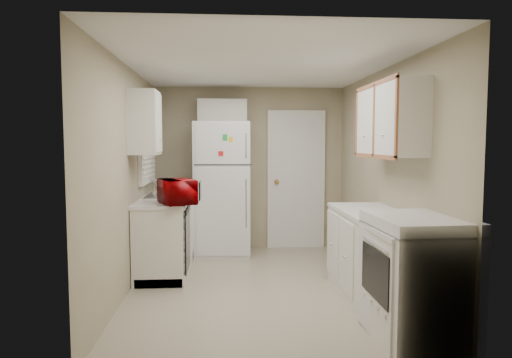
{
  "coord_description": "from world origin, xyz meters",
  "views": [
    {
      "loc": [
        -0.38,
        -4.9,
        1.58
      ],
      "look_at": [
        0.0,
        0.5,
        1.15
      ],
      "focal_mm": 32.0,
      "sensor_mm": 36.0,
      "label": 1
    }
  ],
  "objects": [
    {
      "name": "interior_door",
      "position": [
        0.7,
        1.86,
        1.02
      ],
      "size": [
        0.86,
        0.06,
        2.08
      ],
      "primitive_type": "cube",
      "color": "silver",
      "rests_on": "floor"
    },
    {
      "name": "stove",
      "position": [
        1.15,
        -1.44,
        0.51
      ],
      "size": [
        0.71,
        0.86,
        1.01
      ],
      "primitive_type": "cube",
      "rotation": [
        0.0,
        0.0,
        0.04
      ],
      "color": "silver",
      "rests_on": "floor"
    },
    {
      "name": "right_counter",
      "position": [
        1.1,
        -0.8,
        0.45
      ],
      "size": [
        0.6,
        2.0,
        0.9
      ],
      "primitive_type": "cube",
      "color": "silver",
      "rests_on": "floor"
    },
    {
      "name": "wall_back",
      "position": [
        0.0,
        1.9,
        1.2
      ],
      "size": [
        2.8,
        2.8,
        0.0
      ],
      "primitive_type": "plane",
      "color": "tan",
      "rests_on": "floor"
    },
    {
      "name": "soap_bottle",
      "position": [
        -1.15,
        1.53,
        1.0
      ],
      "size": [
        0.11,
        0.11,
        0.2
      ],
      "primitive_type": "imported",
      "rotation": [
        0.0,
        0.0,
        0.19
      ],
      "color": "silver",
      "rests_on": "left_counter"
    },
    {
      "name": "floor",
      "position": [
        0.0,
        0.0,
        0.0
      ],
      "size": [
        3.8,
        3.8,
        0.0
      ],
      "primitive_type": "plane",
      "color": "#B6A993",
      "rests_on": "ground"
    },
    {
      "name": "sink",
      "position": [
        -1.1,
        1.05,
        0.86
      ],
      "size": [
        0.54,
        0.74,
        0.16
      ],
      "primitive_type": "cube",
      "color": "gray",
      "rests_on": "left_counter"
    },
    {
      "name": "left_counter",
      "position": [
        -1.1,
        0.9,
        0.45
      ],
      "size": [
        0.6,
        1.8,
        0.9
      ],
      "primitive_type": "cube",
      "color": "silver",
      "rests_on": "floor"
    },
    {
      "name": "window_blinds",
      "position": [
        -1.36,
        1.05,
        1.6
      ],
      "size": [
        0.1,
        0.98,
        1.08
      ],
      "primitive_type": "cube",
      "color": "silver",
      "rests_on": "wall_left"
    },
    {
      "name": "wall_left",
      "position": [
        -1.4,
        0.0,
        1.2
      ],
      "size": [
        3.8,
        3.8,
        0.0
      ],
      "primitive_type": "plane",
      "color": "tan",
      "rests_on": "floor"
    },
    {
      "name": "ceiling",
      "position": [
        0.0,
        0.0,
        2.4
      ],
      "size": [
        3.8,
        3.8,
        0.0
      ],
      "primitive_type": "plane",
      "color": "white",
      "rests_on": "floor"
    },
    {
      "name": "microwave",
      "position": [
        -0.9,
        0.2,
        1.05
      ],
      "size": [
        0.56,
        0.44,
        0.33
      ],
      "primitive_type": "imported",
      "rotation": [
        0.0,
        0.0,
        1.97
      ],
      "color": "#790003",
      "rests_on": "left_counter"
    },
    {
      "name": "upper_cabinet_left",
      "position": [
        -1.25,
        0.22,
        1.8
      ],
      "size": [
        0.3,
        0.45,
        0.7
      ],
      "primitive_type": "cube",
      "color": "silver",
      "rests_on": "wall_left"
    },
    {
      "name": "cabinet_over_fridge",
      "position": [
        -0.4,
        1.75,
        2.0
      ],
      "size": [
        0.7,
        0.3,
        0.4
      ],
      "primitive_type": "cube",
      "color": "silver",
      "rests_on": "wall_back"
    },
    {
      "name": "wall_right",
      "position": [
        1.4,
        0.0,
        1.2
      ],
      "size": [
        3.8,
        3.8,
        0.0
      ],
      "primitive_type": "plane",
      "color": "tan",
      "rests_on": "floor"
    },
    {
      "name": "dishwasher",
      "position": [
        -0.81,
        0.3,
        0.49
      ],
      "size": [
        0.03,
        0.58,
        0.72
      ],
      "primitive_type": "cube",
      "color": "black",
      "rests_on": "floor"
    },
    {
      "name": "wall_front",
      "position": [
        0.0,
        -1.9,
        1.2
      ],
      "size": [
        2.8,
        2.8,
        0.0
      ],
      "primitive_type": "plane",
      "color": "tan",
      "rests_on": "floor"
    },
    {
      "name": "refrigerator",
      "position": [
        -0.39,
        1.58,
        0.94
      ],
      "size": [
        0.81,
        0.79,
        1.87
      ],
      "primitive_type": "cube",
      "rotation": [
        0.0,
        0.0,
        -0.06
      ],
      "color": "silver",
      "rests_on": "floor"
    },
    {
      "name": "upper_cabinet_right",
      "position": [
        1.25,
        -0.5,
        1.8
      ],
      "size": [
        0.3,
        1.2,
        0.7
      ],
      "primitive_type": "cube",
      "color": "silver",
      "rests_on": "wall_right"
    }
  ]
}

